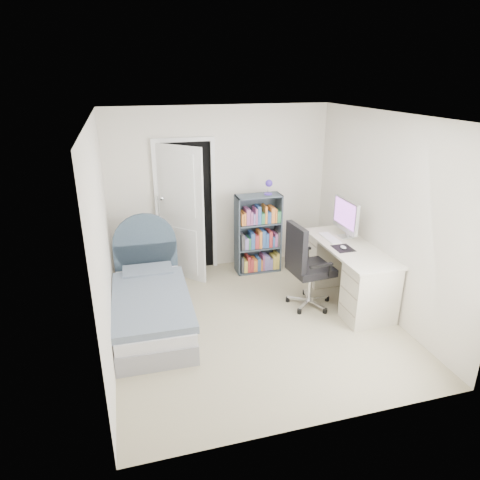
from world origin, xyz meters
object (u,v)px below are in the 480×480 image
object	(u,v)px
desk	(347,270)
office_chair	(305,262)
floor_lamp	(162,244)
nightstand	(149,258)
bed	(151,303)
bookcase	(259,237)

from	to	relation	value
desk	office_chair	size ratio (longest dim) A/B	1.39
floor_lamp	nightstand	bearing A→B (deg)	-151.68
floor_lamp	office_chair	distance (m)	2.24
floor_lamp	office_chair	world-z (taller)	floor_lamp
floor_lamp	bed	bearing A→B (deg)	-102.21
bed	floor_lamp	world-z (taller)	floor_lamp
nightstand	desk	distance (m)	2.87
desk	office_chair	distance (m)	0.68
desk	bookcase	bearing A→B (deg)	126.32
bed	bookcase	world-z (taller)	bookcase
desk	bed	bearing A→B (deg)	177.91
nightstand	desk	xyz separation A→B (m)	(2.55, -1.31, 0.08)
bed	bookcase	size ratio (longest dim) A/B	1.30
bed	desk	size ratio (longest dim) A/B	1.18
floor_lamp	desk	distance (m)	2.74
floor_lamp	bookcase	bearing A→B (deg)	-9.26
nightstand	desk	bearing A→B (deg)	-27.15
nightstand	bookcase	size ratio (longest dim) A/B	0.37
bookcase	office_chair	xyz separation A→B (m)	(0.23, -1.22, 0.07)
bed	floor_lamp	bearing A→B (deg)	77.79
bookcase	desk	distance (m)	1.48
floor_lamp	bookcase	size ratio (longest dim) A/B	0.87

